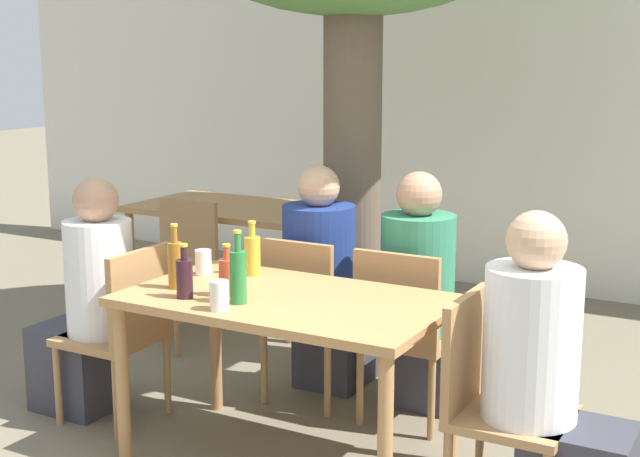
{
  "coord_description": "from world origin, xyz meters",
  "views": [
    {
      "loc": [
        1.95,
        -3.2,
        1.82
      ],
      "look_at": [
        0.0,
        0.3,
        1.03
      ],
      "focal_mm": 50.0,
      "sensor_mm": 36.0,
      "label": 1
    }
  ],
  "objects_px": {
    "patio_chair_2": "(305,311)",
    "person_seated_2": "(326,289)",
    "soda_bottle_2": "(227,276)",
    "oil_cruet_3": "(252,254)",
    "wine_bottle_1": "(185,277)",
    "amber_bottle_4": "(175,263)",
    "drinking_glass_0": "(203,262)",
    "dining_table_back": "(236,219)",
    "green_bottle_0": "(238,275)",
    "patio_chair_1": "(491,395)",
    "person_seated_0": "(89,310)",
    "person_seated_1": "(550,390)",
    "person_seated_3": "(423,303)",
    "drinking_glass_1": "(219,296)",
    "patio_chair_0": "(124,325)",
    "patio_chair_3": "(405,327)",
    "patio_chair_4": "(179,263)",
    "dining_table_front": "(287,317)"
  },
  "relations": [
    {
      "from": "patio_chair_2",
      "to": "person_seated_2",
      "type": "relative_size",
      "value": 0.72
    },
    {
      "from": "soda_bottle_2",
      "to": "oil_cruet_3",
      "type": "distance_m",
      "value": 0.39
    },
    {
      "from": "patio_chair_2",
      "to": "wine_bottle_1",
      "type": "xyz_separation_m",
      "value": [
        -0.09,
        -0.88,
        0.37
      ]
    },
    {
      "from": "amber_bottle_4",
      "to": "drinking_glass_0",
      "type": "distance_m",
      "value": 0.27
    },
    {
      "from": "dining_table_back",
      "to": "wine_bottle_1",
      "type": "distance_m",
      "value": 2.37
    },
    {
      "from": "person_seated_2",
      "to": "green_bottle_0",
      "type": "distance_m",
      "value": 1.12
    },
    {
      "from": "dining_table_back",
      "to": "patio_chair_1",
      "type": "height_order",
      "value": "patio_chair_1"
    },
    {
      "from": "wine_bottle_1",
      "to": "person_seated_0",
      "type": "bearing_deg",
      "value": 163.69
    },
    {
      "from": "person_seated_1",
      "to": "green_bottle_0",
      "type": "bearing_deg",
      "value": 98.39
    },
    {
      "from": "patio_chair_2",
      "to": "person_seated_3",
      "type": "bearing_deg",
      "value": -158.15
    },
    {
      "from": "person_seated_0",
      "to": "oil_cruet_3",
      "type": "relative_size",
      "value": 4.69
    },
    {
      "from": "wine_bottle_1",
      "to": "oil_cruet_3",
      "type": "relative_size",
      "value": 0.91
    },
    {
      "from": "dining_table_back",
      "to": "patio_chair_1",
      "type": "xyz_separation_m",
      "value": [
        2.45,
        -1.83,
        -0.18
      ]
    },
    {
      "from": "dining_table_back",
      "to": "drinking_glass_1",
      "type": "bearing_deg",
      "value": -57.14
    },
    {
      "from": "drinking_glass_1",
      "to": "patio_chair_1",
      "type": "bearing_deg",
      "value": 16.4
    },
    {
      "from": "soda_bottle_2",
      "to": "dining_table_back",
      "type": "bearing_deg",
      "value": 123.45
    },
    {
      "from": "person_seated_3",
      "to": "drinking_glass_1",
      "type": "height_order",
      "value": "person_seated_3"
    },
    {
      "from": "patio_chair_0",
      "to": "oil_cruet_3",
      "type": "height_order",
      "value": "oil_cruet_3"
    },
    {
      "from": "person_seated_3",
      "to": "soda_bottle_2",
      "type": "relative_size",
      "value": 5.39
    },
    {
      "from": "person_seated_2",
      "to": "soda_bottle_2",
      "type": "distance_m",
      "value": 1.03
    },
    {
      "from": "patio_chair_2",
      "to": "drinking_glass_1",
      "type": "bearing_deg",
      "value": 98.84
    },
    {
      "from": "patio_chair_3",
      "to": "soda_bottle_2",
      "type": "distance_m",
      "value": 0.99
    },
    {
      "from": "dining_table_back",
      "to": "person_seated_2",
      "type": "height_order",
      "value": "person_seated_2"
    },
    {
      "from": "patio_chair_1",
      "to": "oil_cruet_3",
      "type": "xyz_separation_m",
      "value": [
        -1.28,
        0.25,
        0.37
      ]
    },
    {
      "from": "soda_bottle_2",
      "to": "oil_cruet_3",
      "type": "height_order",
      "value": "oil_cruet_3"
    },
    {
      "from": "wine_bottle_1",
      "to": "amber_bottle_4",
      "type": "relative_size",
      "value": 0.81
    },
    {
      "from": "dining_table_back",
      "to": "person_seated_3",
      "type": "relative_size",
      "value": 1.14
    },
    {
      "from": "person_seated_2",
      "to": "patio_chair_0",
      "type": "bearing_deg",
      "value": 53.05
    },
    {
      "from": "patio_chair_0",
      "to": "drinking_glass_0",
      "type": "height_order",
      "value": "drinking_glass_0"
    },
    {
      "from": "dining_table_back",
      "to": "amber_bottle_4",
      "type": "xyz_separation_m",
      "value": [
        1.01,
        -1.95,
        0.21
      ]
    },
    {
      "from": "patio_chair_3",
      "to": "oil_cruet_3",
      "type": "distance_m",
      "value": 0.83
    },
    {
      "from": "person_seated_0",
      "to": "amber_bottle_4",
      "type": "bearing_deg",
      "value": 79.36
    },
    {
      "from": "patio_chair_3",
      "to": "drinking_glass_1",
      "type": "height_order",
      "value": "drinking_glass_1"
    },
    {
      "from": "patio_chair_2",
      "to": "patio_chair_3",
      "type": "height_order",
      "value": "same"
    },
    {
      "from": "green_bottle_0",
      "to": "drinking_glass_1",
      "type": "distance_m",
      "value": 0.14
    },
    {
      "from": "dining_table_back",
      "to": "patio_chair_2",
      "type": "relative_size",
      "value": 1.59
    },
    {
      "from": "person_seated_2",
      "to": "drinking_glass_1",
      "type": "height_order",
      "value": "person_seated_2"
    },
    {
      "from": "patio_chair_1",
      "to": "person_seated_2",
      "type": "relative_size",
      "value": 0.72
    },
    {
      "from": "dining_table_back",
      "to": "patio_chair_4",
      "type": "bearing_deg",
      "value": -90.0
    },
    {
      "from": "soda_bottle_2",
      "to": "green_bottle_0",
      "type": "bearing_deg",
      "value": -33.38
    },
    {
      "from": "patio_chair_4",
      "to": "patio_chair_3",
      "type": "bearing_deg",
      "value": -16.42
    },
    {
      "from": "patio_chair_0",
      "to": "patio_chair_4",
      "type": "height_order",
      "value": "same"
    },
    {
      "from": "person_seated_3",
      "to": "drinking_glass_1",
      "type": "bearing_deg",
      "value": 70.76
    },
    {
      "from": "patio_chair_4",
      "to": "patio_chair_0",
      "type": "bearing_deg",
      "value": -63.65
    },
    {
      "from": "patio_chair_3",
      "to": "patio_chair_0",
      "type": "bearing_deg",
      "value": 27.92
    },
    {
      "from": "patio_chair_4",
      "to": "person_seated_3",
      "type": "height_order",
      "value": "person_seated_3"
    },
    {
      "from": "dining_table_front",
      "to": "person_seated_2",
      "type": "bearing_deg",
      "value": 107.93
    },
    {
      "from": "oil_cruet_3",
      "to": "drinking_glass_0",
      "type": "height_order",
      "value": "oil_cruet_3"
    },
    {
      "from": "patio_chair_1",
      "to": "patio_chair_4",
      "type": "xyz_separation_m",
      "value": [
        -2.45,
        1.18,
        0.0
      ]
    },
    {
      "from": "drinking_glass_0",
      "to": "drinking_glass_1",
      "type": "height_order",
      "value": "drinking_glass_1"
    }
  ]
}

